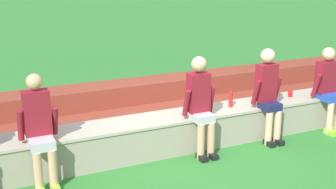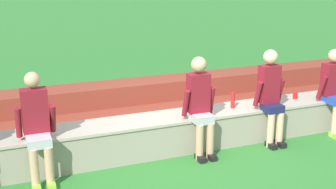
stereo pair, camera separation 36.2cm
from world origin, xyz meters
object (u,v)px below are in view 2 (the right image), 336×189
object	(u,v)px
person_right_of_center	(271,94)
plastic_cup_left_end	(295,95)
person_center	(200,103)
person_left_of_center	(37,125)
person_far_right	(335,89)
water_bottle_mid_left	(233,100)

from	to	relation	value
person_right_of_center	plastic_cup_left_end	world-z (taller)	person_right_of_center
person_right_of_center	person_center	bearing A→B (deg)	-179.19
person_left_of_center	person_center	distance (m)	2.32
plastic_cup_left_end	person_far_right	bearing A→B (deg)	-37.17
person_far_right	person_left_of_center	bearing A→B (deg)	179.62
water_bottle_mid_left	plastic_cup_left_end	world-z (taller)	water_bottle_mid_left
person_left_of_center	person_center	world-z (taller)	person_center
person_left_of_center	person_right_of_center	world-z (taller)	person_right_of_center
person_center	person_right_of_center	distance (m)	1.23
person_left_of_center	water_bottle_mid_left	size ratio (longest dim) A/B	5.56
person_center	plastic_cup_left_end	world-z (taller)	person_center
person_far_right	water_bottle_mid_left	bearing A→B (deg)	169.28
person_left_of_center	person_far_right	distance (m)	4.79
person_right_of_center	person_far_right	world-z (taller)	person_right_of_center
person_right_of_center	water_bottle_mid_left	size ratio (longest dim) A/B	5.72
person_right_of_center	person_far_right	distance (m)	1.24
person_right_of_center	water_bottle_mid_left	world-z (taller)	person_right_of_center
person_right_of_center	person_far_right	bearing A→B (deg)	-1.17
person_left_of_center	plastic_cup_left_end	world-z (taller)	person_left_of_center
person_left_of_center	person_center	size ratio (longest dim) A/B	0.98
person_far_right	water_bottle_mid_left	xyz separation A→B (m)	(-1.74, 0.33, -0.10)
person_left_of_center	plastic_cup_left_end	size ratio (longest dim) A/B	12.55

